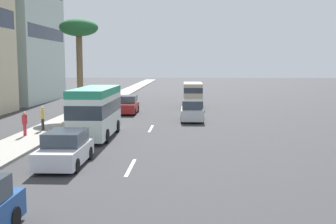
{
  "coord_description": "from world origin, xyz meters",
  "views": [
    {
      "loc": [
        -5.16,
        -2.47,
        4.74
      ],
      "look_at": [
        16.82,
        -1.57,
        2.16
      ],
      "focal_mm": 44.72,
      "sensor_mm": 36.0,
      "label": 1
    }
  ],
  "objects_px": {
    "van_fourth": "(193,93)",
    "car_second": "(128,105)",
    "car_lead": "(65,149)",
    "minibus_third": "(96,110)",
    "palm_tree": "(79,32)",
    "car_sixth": "(192,111)",
    "pedestrian_mid_block": "(43,117)",
    "pedestrian_near_lamp": "(25,123)"
  },
  "relations": [
    {
      "from": "car_sixth",
      "to": "pedestrian_mid_block",
      "type": "distance_m",
      "value": 12.03
    },
    {
      "from": "car_sixth",
      "to": "pedestrian_near_lamp",
      "type": "distance_m",
      "value": 13.61
    },
    {
      "from": "car_lead",
      "to": "minibus_third",
      "type": "distance_m",
      "value": 7.52
    },
    {
      "from": "palm_tree",
      "to": "pedestrian_mid_block",
      "type": "bearing_deg",
      "value": 178.67
    },
    {
      "from": "minibus_third",
      "to": "van_fourth",
      "type": "height_order",
      "value": "minibus_third"
    },
    {
      "from": "pedestrian_near_lamp",
      "to": "car_lead",
      "type": "bearing_deg",
      "value": -146.37
    },
    {
      "from": "pedestrian_near_lamp",
      "to": "pedestrian_mid_block",
      "type": "distance_m",
      "value": 2.27
    },
    {
      "from": "van_fourth",
      "to": "pedestrian_near_lamp",
      "type": "xyz_separation_m",
      "value": [
        -19.62,
        10.99,
        -0.49
      ]
    },
    {
      "from": "van_fourth",
      "to": "pedestrian_mid_block",
      "type": "xyz_separation_m",
      "value": [
        -17.39,
        10.61,
        -0.44
      ]
    },
    {
      "from": "pedestrian_mid_block",
      "to": "palm_tree",
      "type": "xyz_separation_m",
      "value": [
        9.62,
        -0.22,
        6.44
      ]
    },
    {
      "from": "car_second",
      "to": "pedestrian_mid_block",
      "type": "height_order",
      "value": "pedestrian_mid_block"
    },
    {
      "from": "car_second",
      "to": "van_fourth",
      "type": "bearing_deg",
      "value": 135.7
    },
    {
      "from": "car_second",
      "to": "car_sixth",
      "type": "xyz_separation_m",
      "value": [
        -4.85,
        -6.0,
        0.02
      ]
    },
    {
      "from": "car_second",
      "to": "van_fourth",
      "type": "xyz_separation_m",
      "value": [
        6.41,
        -6.26,
        0.69
      ]
    },
    {
      "from": "car_lead",
      "to": "palm_tree",
      "type": "bearing_deg",
      "value": -168.03
    },
    {
      "from": "car_sixth",
      "to": "palm_tree",
      "type": "height_order",
      "value": "palm_tree"
    },
    {
      "from": "car_lead",
      "to": "pedestrian_near_lamp",
      "type": "relative_size",
      "value": 2.67
    },
    {
      "from": "car_lead",
      "to": "van_fourth",
      "type": "height_order",
      "value": "van_fourth"
    },
    {
      "from": "car_lead",
      "to": "car_second",
      "type": "relative_size",
      "value": 1.02
    },
    {
      "from": "pedestrian_mid_block",
      "to": "palm_tree",
      "type": "distance_m",
      "value": 11.57
    },
    {
      "from": "minibus_third",
      "to": "pedestrian_near_lamp",
      "type": "distance_m",
      "value": 4.55
    },
    {
      "from": "pedestrian_near_lamp",
      "to": "pedestrian_mid_block",
      "type": "bearing_deg",
      "value": -9.57
    },
    {
      "from": "minibus_third",
      "to": "palm_tree",
      "type": "xyz_separation_m",
      "value": [
        11.35,
        3.85,
        5.74
      ]
    },
    {
      "from": "van_fourth",
      "to": "car_sixth",
      "type": "bearing_deg",
      "value": 178.72
    },
    {
      "from": "car_sixth",
      "to": "pedestrian_mid_block",
      "type": "xyz_separation_m",
      "value": [
        -6.12,
        10.36,
        0.23
      ]
    },
    {
      "from": "minibus_third",
      "to": "pedestrian_near_lamp",
      "type": "bearing_deg",
      "value": -83.62
    },
    {
      "from": "car_lead",
      "to": "palm_tree",
      "type": "relative_size",
      "value": 0.48
    },
    {
      "from": "van_fourth",
      "to": "car_second",
      "type": "bearing_deg",
      "value": 135.7
    },
    {
      "from": "car_lead",
      "to": "palm_tree",
      "type": "height_order",
      "value": "palm_tree"
    },
    {
      "from": "pedestrian_mid_block",
      "to": "palm_tree",
      "type": "height_order",
      "value": "palm_tree"
    },
    {
      "from": "car_second",
      "to": "pedestrian_mid_block",
      "type": "xyz_separation_m",
      "value": [
        -10.98,
        4.35,
        0.25
      ]
    },
    {
      "from": "car_second",
      "to": "van_fourth",
      "type": "relative_size",
      "value": 0.75
    },
    {
      "from": "car_sixth",
      "to": "pedestrian_mid_block",
      "type": "height_order",
      "value": "pedestrian_mid_block"
    },
    {
      "from": "car_sixth",
      "to": "pedestrian_near_lamp",
      "type": "relative_size",
      "value": 2.69
    },
    {
      "from": "palm_tree",
      "to": "van_fourth",
      "type": "bearing_deg",
      "value": -53.2
    },
    {
      "from": "car_lead",
      "to": "van_fourth",
      "type": "distance_m",
      "value": 27.34
    },
    {
      "from": "palm_tree",
      "to": "car_second",
      "type": "bearing_deg",
      "value": -71.76
    },
    {
      "from": "car_lead",
      "to": "car_sixth",
      "type": "xyz_separation_m",
      "value": [
        15.31,
        -6.14,
        0.05
      ]
    },
    {
      "from": "car_lead",
      "to": "van_fourth",
      "type": "xyz_separation_m",
      "value": [
        26.58,
        -6.4,
        0.73
      ]
    },
    {
      "from": "minibus_third",
      "to": "palm_tree",
      "type": "height_order",
      "value": "palm_tree"
    },
    {
      "from": "car_second",
      "to": "minibus_third",
      "type": "bearing_deg",
      "value": -1.25
    },
    {
      "from": "car_lead",
      "to": "minibus_third",
      "type": "height_order",
      "value": "minibus_third"
    }
  ]
}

